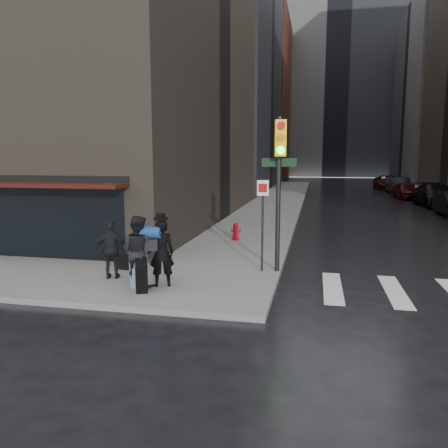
{
  "coord_description": "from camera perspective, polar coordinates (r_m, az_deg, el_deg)",
  "views": [
    {
      "loc": [
        2.98,
        -10.87,
        3.5
      ],
      "look_at": [
        -0.02,
        3.32,
        1.3
      ],
      "focal_mm": 35.0,
      "sensor_mm": 36.0,
      "label": 1
    }
  ],
  "objects": [
    {
      "name": "parked_car_6",
      "position": [
        52.37,
        20.65,
        5.13
      ],
      "size": [
        2.69,
        5.82,
        1.62
      ],
      "primitive_type": "imported",
      "rotation": [
        0.0,
        0.0,
        0.0
      ],
      "color": "#40120C",
      "rests_on": "ground"
    },
    {
      "name": "bldg_left_mid",
      "position": [
        53.16,
        -6.49,
        23.29
      ],
      "size": [
        22.0,
        24.0,
        34.0
      ],
      "primitive_type": "cube",
      "color": "slate",
      "rests_on": "ground"
    },
    {
      "name": "storefront",
      "position": [
        16.3,
        -25.92,
        1.86
      ],
      "size": [
        8.4,
        1.11,
        2.83
      ],
      "color": "black",
      "rests_on": "ground"
    },
    {
      "name": "traffic_light",
      "position": [
        12.72,
        7.04,
        6.61
      ],
      "size": [
        1.11,
        0.6,
        4.52
      ],
      "rotation": [
        0.0,
        0.0,
        0.2
      ],
      "color": "black",
      "rests_on": "ground"
    },
    {
      "name": "parked_car_4",
      "position": [
        40.74,
        22.66,
        4.02
      ],
      "size": [
        1.98,
        4.2,
        1.39
      ],
      "primitive_type": "imported",
      "rotation": [
        0.0,
        0.0,
        0.08
      ],
      "color": "#390B0B",
      "rests_on": "ground"
    },
    {
      "name": "bldg_distant",
      "position": [
        89.8,
        14.34,
        16.37
      ],
      "size": [
        40.0,
        12.0,
        32.0
      ],
      "primitive_type": "cube",
      "color": "slate",
      "rests_on": "ground"
    },
    {
      "name": "bldg_left_far",
      "position": [
        75.21,
        -0.44,
        15.89
      ],
      "size": [
        22.0,
        20.0,
        26.0
      ],
      "primitive_type": "cube",
      "color": "brown",
      "rests_on": "ground"
    },
    {
      "name": "man_greycoat",
      "position": [
        12.57,
        -14.42,
        -3.3
      ],
      "size": [
        1.02,
        0.61,
        1.62
      ],
      "rotation": [
        0.0,
        0.0,
        3.38
      ],
      "color": "black",
      "rests_on": "ground"
    },
    {
      "name": "parked_car_3",
      "position": [
        35.2,
        25.95,
        3.41
      ],
      "size": [
        2.53,
        5.82,
        1.67
      ],
      "primitive_type": "imported",
      "rotation": [
        0.0,
        0.0,
        0.03
      ],
      "color": "black",
      "rests_on": "ground"
    },
    {
      "name": "parked_car_5",
      "position": [
        46.59,
        21.91,
        4.71
      ],
      "size": [
        2.12,
        5.08,
        1.63
      ],
      "primitive_type": "imported",
      "rotation": [
        0.0,
        0.0,
        0.08
      ],
      "color": "black",
      "rests_on": "ground"
    },
    {
      "name": "fire_hydrant",
      "position": [
        17.97,
        1.55,
        -1.09
      ],
      "size": [
        0.39,
        0.31,
        0.71
      ],
      "rotation": [
        0.0,
        0.0,
        -0.0
      ],
      "color": "#B40B1F",
      "rests_on": "ground"
    },
    {
      "name": "sidewalk_left",
      "position": [
        38.15,
        7.42,
        3.4
      ],
      "size": [
        4.0,
        50.0,
        0.15
      ],
      "primitive_type": "cube",
      "color": "slate",
      "rests_on": "ground"
    },
    {
      "name": "ground",
      "position": [
        11.81,
        -3.26,
        -8.64
      ],
      "size": [
        140.0,
        140.0,
        0.0
      ],
      "primitive_type": "plane",
      "color": "black",
      "rests_on": "ground"
    },
    {
      "name": "man_jeans",
      "position": [
        11.59,
        -11.18,
        -3.51
      ],
      "size": [
        1.32,
        0.91,
        1.89
      ],
      "rotation": [
        0.0,
        0.0,
        2.95
      ],
      "color": "black",
      "rests_on": "ground"
    },
    {
      "name": "man_overcoat",
      "position": [
        11.47,
        -8.68,
        -4.21
      ],
      "size": [
        0.98,
        1.29,
        1.97
      ],
      "rotation": [
        0.0,
        0.0,
        3.55
      ],
      "color": "black",
      "rests_on": "ground"
    }
  ]
}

